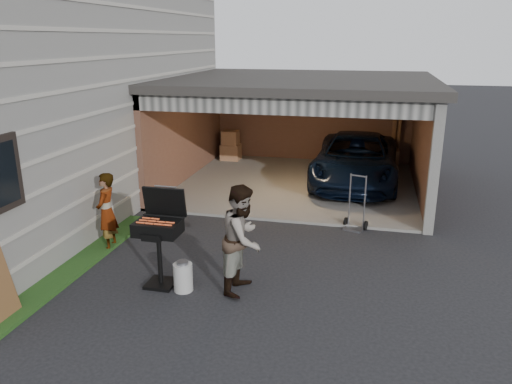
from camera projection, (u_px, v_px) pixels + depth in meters
The scene contains 10 objects.
ground at pixel (188, 294), 7.84m from camera, with size 80.00×80.00×0.00m, color black.
house at pixel (9, 86), 12.07m from camera, with size 7.00×11.00×5.50m, color #474744.
groundcover_strip at pixel (21, 308), 7.40m from camera, with size 0.50×8.00×0.06m, color #193814.
garage at pixel (302, 115), 13.44m from camera, with size 6.80×6.30×2.90m.
minivan at pixel (356, 161), 13.57m from camera, with size 2.18×4.72×1.31m, color black.
woman at pixel (107, 212), 9.34m from camera, with size 0.55×0.36×1.50m, color #AEC4DA.
man at pixel (243, 239), 7.76m from camera, with size 0.85×0.66×1.74m, color #4A231D.
bbq_grill at pixel (159, 231), 7.91m from camera, with size 0.71×0.62×1.58m.
propane_tank at pixel (183, 277), 7.91m from camera, with size 0.31×0.31×0.46m, color beige.
hand_truck at pixel (355, 219), 10.48m from camera, with size 0.52×0.46×1.18m.
Camera 1 is at (2.65, -6.58, 3.86)m, focal length 35.00 mm.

